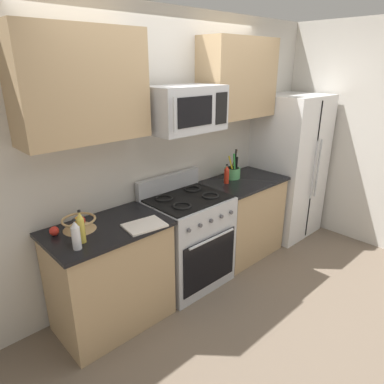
% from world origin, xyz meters
% --- Properties ---
extents(ground_plane, '(16.00, 16.00, 0.00)m').
position_xyz_m(ground_plane, '(0.00, 0.00, 0.00)').
color(ground_plane, '#6B5B4C').
extents(wall_back, '(8.00, 0.10, 2.60)m').
position_xyz_m(wall_back, '(0.00, 0.99, 1.30)').
color(wall_back, beige).
rests_on(wall_back, ground).
extents(counter_left, '(0.96, 0.61, 0.91)m').
position_xyz_m(counter_left, '(-0.87, 0.62, 0.46)').
color(counter_left, tan).
rests_on(counter_left, ground).
extents(range_oven, '(0.76, 0.65, 1.09)m').
position_xyz_m(range_oven, '(-0.00, 0.62, 0.47)').
color(range_oven, '#B2B5BA').
rests_on(range_oven, ground).
extents(counter_right, '(0.92, 0.61, 0.91)m').
position_xyz_m(counter_right, '(0.85, 0.62, 0.46)').
color(counter_right, tan).
rests_on(counter_right, ground).
extents(refrigerator, '(0.79, 0.72, 1.77)m').
position_xyz_m(refrigerator, '(1.73, 0.60, 0.89)').
color(refrigerator, silver).
rests_on(refrigerator, ground).
extents(wall_right, '(0.10, 8.00, 2.60)m').
position_xyz_m(wall_right, '(2.22, 0.00, 1.30)').
color(wall_right, beige).
rests_on(wall_right, ground).
extents(microwave, '(0.70, 0.44, 0.39)m').
position_xyz_m(microwave, '(-0.00, 0.64, 1.75)').
color(microwave, '#B2B5BA').
extents(upper_cabinets_left, '(0.95, 0.34, 0.79)m').
position_xyz_m(upper_cabinets_left, '(-0.87, 0.77, 1.97)').
color(upper_cabinets_left, tan).
extents(upper_cabinets_right, '(0.91, 0.34, 0.79)m').
position_xyz_m(upper_cabinets_right, '(0.85, 0.77, 1.97)').
color(upper_cabinets_right, tan).
extents(utensil_crock, '(0.18, 0.18, 0.34)m').
position_xyz_m(utensil_crock, '(0.80, 0.74, 0.98)').
color(utensil_crock, '#59AD66').
rests_on(utensil_crock, counter_right).
extents(fruit_basket, '(0.26, 0.26, 0.11)m').
position_xyz_m(fruit_basket, '(-1.04, 0.72, 0.96)').
color(fruit_basket, tan).
rests_on(fruit_basket, counter_left).
extents(apple_loose, '(0.07, 0.07, 0.07)m').
position_xyz_m(apple_loose, '(-1.22, 0.76, 0.95)').
color(apple_loose, red).
rests_on(apple_loose, counter_left).
extents(cutting_board, '(0.34, 0.27, 0.02)m').
position_xyz_m(cutting_board, '(-0.64, 0.42, 0.92)').
color(cutting_board, silver).
rests_on(cutting_board, counter_left).
extents(bottle_hot_sauce, '(0.05, 0.05, 0.21)m').
position_xyz_m(bottle_hot_sauce, '(0.62, 0.67, 1.01)').
color(bottle_hot_sauce, red).
rests_on(bottle_hot_sauce, counter_right).
extents(bottle_oil, '(0.06, 0.06, 0.25)m').
position_xyz_m(bottle_oil, '(-1.12, 0.52, 1.03)').
color(bottle_oil, gold).
rests_on(bottle_oil, counter_left).
extents(bottle_vinegar, '(0.06, 0.06, 0.23)m').
position_xyz_m(bottle_vinegar, '(-1.19, 0.45, 1.01)').
color(bottle_vinegar, silver).
rests_on(bottle_vinegar, counter_left).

